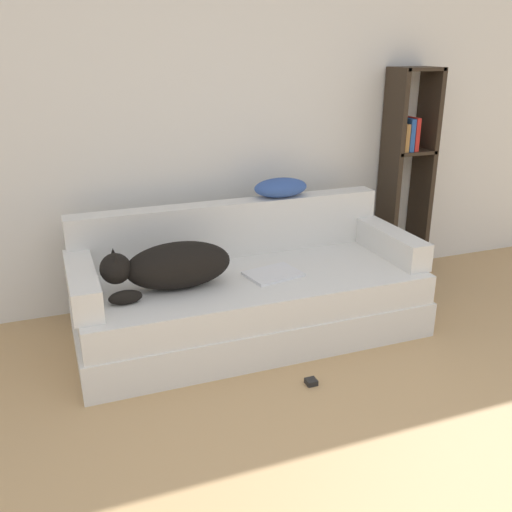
% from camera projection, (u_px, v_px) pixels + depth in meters
% --- Properties ---
extents(wall_back, '(6.89, 0.06, 2.70)m').
position_uv_depth(wall_back, '(203.00, 101.00, 3.71)').
color(wall_back, silver).
rests_on(wall_back, ground_plane).
extents(couch, '(2.09, 0.89, 0.40)m').
position_uv_depth(couch, '(251.00, 304.00, 3.51)').
color(couch, silver).
rests_on(couch, ground_plane).
extents(couch_backrest, '(2.05, 0.15, 0.35)m').
position_uv_depth(couch_backrest, '(230.00, 228.00, 3.70)').
color(couch_backrest, silver).
rests_on(couch_backrest, couch).
extents(couch_arm_left, '(0.15, 0.70, 0.17)m').
position_uv_depth(couch_arm_left, '(82.00, 284.00, 3.08)').
color(couch_arm_left, silver).
rests_on(couch_arm_left, couch).
extents(couch_arm_right, '(0.15, 0.70, 0.17)m').
position_uv_depth(couch_arm_right, '(390.00, 242.00, 3.72)').
color(couch_arm_right, silver).
rests_on(couch_arm_right, couch).
extents(dog, '(0.73, 0.28, 0.27)m').
position_uv_depth(dog, '(171.00, 266.00, 3.18)').
color(dog, black).
rests_on(dog, couch).
extents(laptop, '(0.35, 0.29, 0.02)m').
position_uv_depth(laptop, '(273.00, 274.00, 3.42)').
color(laptop, silver).
rests_on(laptop, couch).
extents(throw_pillow, '(0.36, 0.22, 0.12)m').
position_uv_depth(throw_pillow, '(281.00, 188.00, 3.74)').
color(throw_pillow, '#335199').
rests_on(throw_pillow, couch_backrest).
extents(bookshelf, '(0.33, 0.26, 1.55)m').
position_uv_depth(bookshelf, '(407.00, 164.00, 4.22)').
color(bookshelf, '#2D2319').
rests_on(bookshelf, ground_plane).
extents(power_adapter, '(0.06, 0.06, 0.03)m').
position_uv_depth(power_adapter, '(311.00, 382.00, 3.03)').
color(power_adapter, black).
rests_on(power_adapter, ground_plane).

